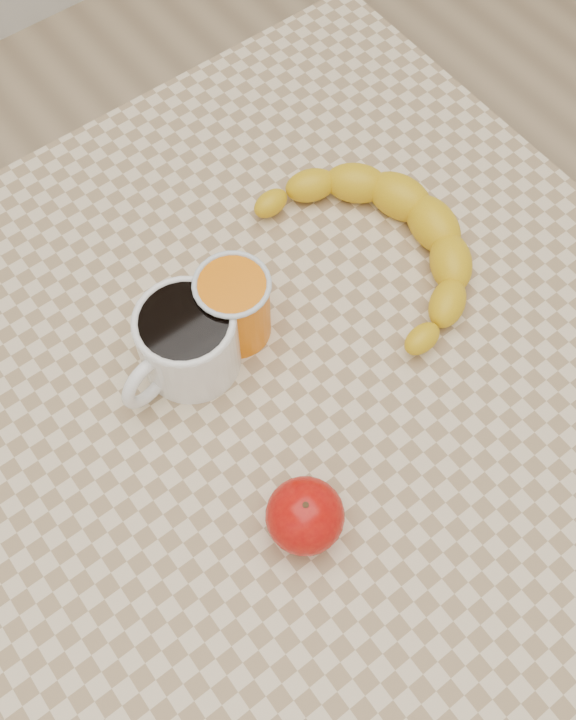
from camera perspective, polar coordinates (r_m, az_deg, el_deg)
ground at (r=1.50m, az=-0.00°, el=-13.47°), size 3.00×3.00×0.00m
table at (r=0.87m, az=-0.00°, el=-3.16°), size 0.80×0.80×0.75m
coffee_mug at (r=0.76m, az=-7.28°, el=1.36°), size 0.14×0.12×0.08m
orange_juice_glass at (r=0.78m, az=-3.84°, el=3.85°), size 0.08×0.08×0.09m
apple at (r=0.71m, az=1.22°, el=-11.01°), size 0.09×0.09×0.06m
banana at (r=0.85m, az=6.54°, el=8.14°), size 0.26×0.34×0.05m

